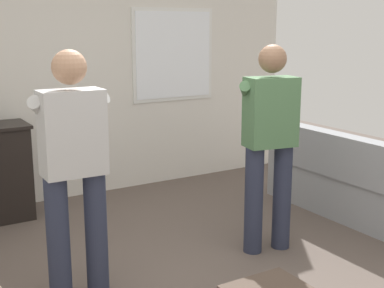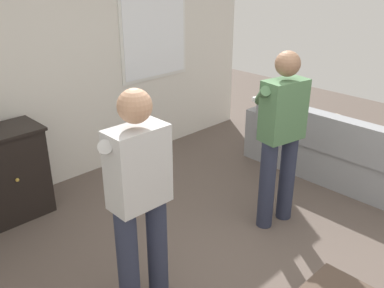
% 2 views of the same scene
% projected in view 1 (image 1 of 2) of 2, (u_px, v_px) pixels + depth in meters
% --- Properties ---
extents(wall_back_with_window, '(5.20, 0.15, 2.80)m').
position_uv_depth(wall_back_with_window, '(84.00, 65.00, 5.67)').
color(wall_back_with_window, silver).
rests_on(wall_back_with_window, ground).
extents(couch, '(0.57, 2.45, 0.83)m').
position_uv_depth(couch, '(372.00, 192.00, 4.93)').
color(couch, gray).
rests_on(couch, ground).
extents(person_standing_left, '(0.56, 0.48, 1.68)m').
position_uv_depth(person_standing_left, '(74.00, 166.00, 3.45)').
color(person_standing_left, '#282D42').
rests_on(person_standing_left, ground).
extents(person_standing_right, '(0.55, 0.51, 1.68)m').
position_uv_depth(person_standing_right, '(269.00, 139.00, 4.26)').
color(person_standing_right, '#282D42').
rests_on(person_standing_right, ground).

